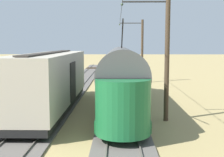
% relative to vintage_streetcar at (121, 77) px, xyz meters
% --- Properties ---
extents(ground_plane, '(220.00, 220.00, 0.00)m').
position_rel_vintage_streetcar_xyz_m(ground_plane, '(4.71, -4.40, -2.26)').
color(ground_plane, '#9E8956').
extents(track_streetcar_siding, '(2.80, 80.00, 0.18)m').
position_rel_vintage_streetcar_xyz_m(track_streetcar_siding, '(-0.00, -4.71, -2.21)').
color(track_streetcar_siding, '#56514C').
rests_on(track_streetcar_siding, ground).
extents(track_adjacent_siding, '(2.80, 80.00, 0.18)m').
position_rel_vintage_streetcar_xyz_m(track_adjacent_siding, '(4.71, -4.71, -2.21)').
color(track_adjacent_siding, '#56514C').
rests_on(track_adjacent_siding, ground).
extents(track_third_siding, '(2.80, 80.00, 0.18)m').
position_rel_vintage_streetcar_xyz_m(track_third_siding, '(9.42, -4.71, -2.21)').
color(track_third_siding, '#56514C').
rests_on(track_third_siding, ground).
extents(vintage_streetcar, '(2.65, 17.67, 5.56)m').
position_rel_vintage_streetcar_xyz_m(vintage_streetcar, '(0.00, 0.00, 0.00)').
color(vintage_streetcar, '#196033').
rests_on(vintage_streetcar, ground).
extents(boxcar_adjacent, '(2.96, 14.11, 3.85)m').
position_rel_vintage_streetcar_xyz_m(boxcar_adjacent, '(4.71, 1.05, -0.10)').
color(boxcar_adjacent, '#B2A893').
rests_on(boxcar_adjacent, ground).
extents(catenary_pole_foreground, '(2.86, 0.28, 7.37)m').
position_rel_vintage_streetcar_xyz_m(catenary_pole_foreground, '(-2.57, -14.67, 1.59)').
color(catenary_pole_foreground, '#423323').
rests_on(catenary_pole_foreground, ground).
extents(catenary_pole_mid_near, '(2.86, 0.28, 7.37)m').
position_rel_vintage_streetcar_xyz_m(catenary_pole_mid_near, '(-2.57, 3.41, 1.59)').
color(catenary_pole_mid_near, '#423323').
rests_on(catenary_pole_mid_near, ground).
extents(overhead_wire_run, '(2.66, 40.16, 0.18)m').
position_rel_vintage_streetcar_xyz_m(overhead_wire_run, '(-0.05, 2.68, 4.56)').
color(overhead_wire_run, black).
rests_on(overhead_wire_run, ground).
extents(switch_stand, '(0.50, 0.30, 1.24)m').
position_rel_vintage_streetcar_xyz_m(switch_stand, '(-1.56, -11.75, -1.56)').
color(switch_stand, black).
rests_on(switch_stand, ground).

